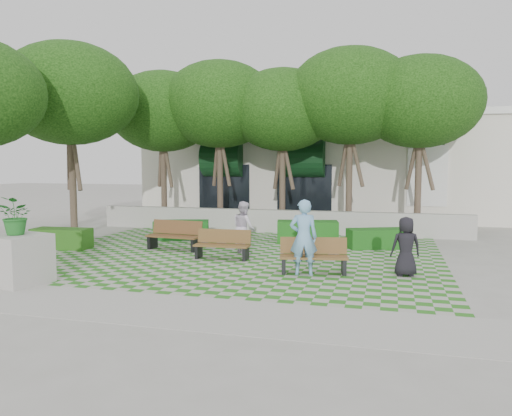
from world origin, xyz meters
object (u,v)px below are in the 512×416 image
(hedge_east, at_px, (376,239))
(hedge_west, at_px, (62,238))
(bench_east, at_px, (314,256))
(hedge_midleft, at_px, (181,230))
(person_white, at_px, (244,227))
(person_blue, at_px, (304,237))
(person_dark, at_px, (406,246))
(bench_west, at_px, (175,236))
(planter_front, at_px, (18,248))
(hedge_midright, at_px, (307,231))
(bench_mid, at_px, (223,245))

(hedge_east, bearing_deg, hedge_west, -164.69)
(bench_east, xyz_separation_m, hedge_east, (1.41, 4.16, -0.11))
(hedge_midleft, bearing_deg, person_white, -34.85)
(person_white, bearing_deg, hedge_west, 57.23)
(hedge_west, height_order, person_blue, person_blue)
(bench_east, relative_size, hedge_east, 0.96)
(person_dark, bearing_deg, hedge_west, -20.47)
(bench_west, height_order, planter_front, planter_front)
(hedge_midright, bearing_deg, hedge_west, -155.35)
(person_blue, height_order, person_dark, person_blue)
(bench_west, height_order, hedge_midleft, bench_west)
(bench_east, height_order, hedge_east, bench_east)
(hedge_midright, height_order, hedge_west, hedge_midright)
(person_white, bearing_deg, bench_east, -171.20)
(person_white, bearing_deg, bench_west, 49.64)
(bench_east, distance_m, person_dark, 2.26)
(planter_front, bearing_deg, hedge_west, 115.60)
(bench_mid, height_order, hedge_midleft, bench_mid)
(planter_front, distance_m, person_blue, 6.69)
(hedge_midright, distance_m, planter_front, 9.50)
(planter_front, xyz_separation_m, person_white, (3.88, 5.10, -0.02))
(hedge_east, distance_m, planter_front, 10.52)
(bench_west, distance_m, person_dark, 7.31)
(bench_east, height_order, hedge_midleft, bench_east)
(hedge_midright, bearing_deg, person_blue, -81.75)
(hedge_midleft, xyz_separation_m, hedge_west, (-2.96, -2.83, -0.01))
(bench_west, distance_m, hedge_midright, 4.69)
(bench_west, distance_m, hedge_midleft, 2.18)
(bench_west, xyz_separation_m, hedge_west, (-3.65, -0.76, -0.12))
(hedge_west, relative_size, planter_front, 0.93)
(person_blue, bearing_deg, bench_east, -140.17)
(person_dark, bearing_deg, hedge_east, -92.28)
(bench_west, distance_m, planter_front, 5.36)
(person_blue, distance_m, person_white, 3.37)
(bench_west, relative_size, hedge_east, 0.99)
(hedge_west, relative_size, person_white, 1.16)
(hedge_midright, bearing_deg, person_dark, -55.48)
(hedge_midright, xyz_separation_m, hedge_midleft, (-4.53, -0.61, -0.03))
(bench_mid, xyz_separation_m, person_white, (0.34, 1.03, 0.40))
(bench_west, xyz_separation_m, person_dark, (7.04, -1.96, 0.29))
(person_blue, bearing_deg, hedge_midleft, -54.00)
(bench_east, distance_m, bench_mid, 3.06)
(bench_east, xyz_separation_m, hedge_midleft, (-5.50, 4.29, -0.09))
(bench_mid, height_order, person_blue, person_blue)
(bench_mid, height_order, person_white, person_white)
(hedge_east, distance_m, person_blue, 4.77)
(bench_east, bearing_deg, hedge_west, 159.31)
(person_white, bearing_deg, person_dark, -152.11)
(hedge_midleft, bearing_deg, person_dark, -27.54)
(hedge_west, bearing_deg, hedge_midright, 24.65)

